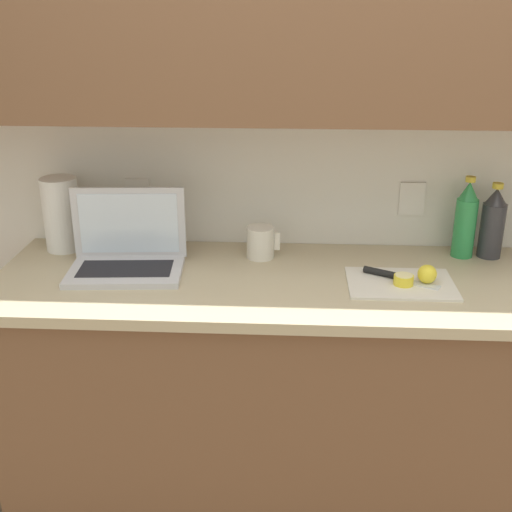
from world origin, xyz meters
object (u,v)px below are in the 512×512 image
(lemon_half_cut, at_px, (404,280))
(measuring_cup, at_px, (261,242))
(lemon_whole_beside, at_px, (427,274))
(bottle_green_soda, at_px, (493,224))
(bottle_oil_tall, at_px, (465,220))
(cutting_board, at_px, (401,284))
(laptop, at_px, (127,251))
(paper_towel_roll, at_px, (62,214))
(knife, at_px, (388,275))

(lemon_half_cut, bearing_deg, measuring_cup, 153.69)
(lemon_half_cut, xyz_separation_m, measuring_cup, (-0.46, 0.23, 0.03))
(lemon_whole_beside, distance_m, bottle_green_soda, 0.38)
(lemon_whole_beside, height_order, bottle_oil_tall, bottle_oil_tall)
(cutting_board, bearing_deg, bottle_green_soda, 37.49)
(lemon_half_cut, relative_size, measuring_cup, 0.53)
(laptop, bearing_deg, paper_towel_roll, 143.68)
(cutting_board, xyz_separation_m, bottle_oil_tall, (0.25, 0.27, 0.13))
(bottle_oil_tall, xyz_separation_m, paper_towel_roll, (-1.42, -0.01, 0.00))
(bottle_green_soda, bearing_deg, laptop, -171.63)
(lemon_half_cut, distance_m, paper_towel_roll, 1.21)
(laptop, bearing_deg, cutting_board, -9.49)
(cutting_board, distance_m, measuring_cup, 0.50)
(knife, distance_m, measuring_cup, 0.46)
(knife, relative_size, bottle_green_soda, 0.88)
(knife, xyz_separation_m, bottle_green_soda, (0.38, 0.23, 0.10))
(cutting_board, height_order, bottle_green_soda, bottle_green_soda)
(laptop, relative_size, lemon_half_cut, 6.32)
(bottle_green_soda, bearing_deg, paper_towel_roll, -179.60)
(laptop, distance_m, lemon_whole_beside, 0.98)
(bottle_green_soda, bearing_deg, bottle_oil_tall, -180.00)
(laptop, bearing_deg, bottle_green_soda, 4.18)
(knife, height_order, bottle_green_soda, bottle_green_soda)
(measuring_cup, bearing_deg, lemon_whole_beside, -21.47)
(lemon_half_cut, bearing_deg, lemon_whole_beside, 12.77)
(knife, xyz_separation_m, lemon_whole_beside, (0.12, -0.04, 0.02))
(lemon_whole_beside, height_order, paper_towel_roll, paper_towel_roll)
(laptop, distance_m, knife, 0.86)
(laptop, height_order, bottle_green_soda, bottle_green_soda)
(measuring_cup, bearing_deg, bottle_green_soda, 3.84)
(lemon_half_cut, bearing_deg, bottle_oil_tall, 48.69)
(paper_towel_roll, bearing_deg, laptop, -32.13)
(cutting_board, relative_size, measuring_cup, 2.88)
(cutting_board, distance_m, bottle_oil_tall, 0.39)
(knife, distance_m, lemon_half_cut, 0.07)
(paper_towel_roll, bearing_deg, bottle_green_soda, 0.40)
(cutting_board, height_order, knife, knife)
(laptop, relative_size, paper_towel_roll, 1.48)
(laptop, distance_m, bottle_green_soda, 1.26)
(lemon_whole_beside, relative_size, bottle_oil_tall, 0.21)
(cutting_board, height_order, bottle_oil_tall, bottle_oil_tall)
(laptop, height_order, paper_towel_roll, paper_towel_roll)
(knife, xyz_separation_m, bottle_oil_tall, (0.29, 0.23, 0.11))
(knife, relative_size, bottle_oil_tall, 0.82)
(bottle_green_soda, relative_size, paper_towel_roll, 1.01)
(lemon_half_cut, distance_m, measuring_cup, 0.51)
(bottle_green_soda, bearing_deg, cutting_board, -142.51)
(laptop, relative_size, knife, 1.67)
(laptop, relative_size, lemon_whole_beside, 6.50)
(cutting_board, xyz_separation_m, lemon_whole_beside, (0.08, 0.00, 0.03))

